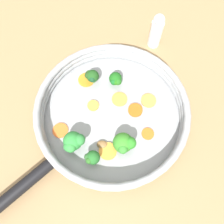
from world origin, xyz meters
TOP-DOWN VIEW (x-y plane):
  - ground_plane at (0.00, 0.00)m, footprint 4.00×4.00m
  - skillet at (0.00, 0.00)m, footprint 0.35×0.35m
  - skillet_rim_wall at (0.00, 0.00)m, footprint 0.37×0.37m
  - skillet_handle at (0.02, -0.26)m, footprint 0.04×0.18m
  - skillet_rivet_left at (-0.03, -0.17)m, footprint 0.01×0.01m
  - skillet_rivet_right at (0.05, -0.16)m, footprint 0.01×0.01m
  - carrot_slice_0 at (0.07, -0.07)m, footprint 0.05×0.05m
  - carrot_slice_1 at (-0.02, 0.04)m, footprint 0.06×0.06m
  - carrot_slice_2 at (-0.12, 0.01)m, footprint 0.06×0.06m
  - carrot_slice_3 at (0.03, 0.05)m, footprint 0.04×0.04m
  - carrot_slice_4 at (-0.05, -0.02)m, footprint 0.04×0.04m
  - carrot_slice_5 at (-0.04, -0.13)m, footprint 0.04×0.04m
  - carrot_slice_6 at (0.03, 0.10)m, footprint 0.04×0.04m
  - carrot_slice_7 at (0.09, 0.04)m, footprint 0.04×0.04m
  - broccoli_floret_0 at (0.06, -0.11)m, footprint 0.03×0.03m
  - broccoli_floret_1 at (0.01, -0.12)m, footprint 0.05×0.05m
  - broccoli_floret_2 at (-0.06, 0.06)m, footprint 0.04×0.04m
  - broccoli_floret_3 at (0.08, -0.03)m, footprint 0.05×0.05m
  - broccoli_floret_4 at (-0.11, 0.02)m, footprint 0.04×0.03m
  - mushroom_piece_0 at (0.05, -0.07)m, footprint 0.03×0.03m
  - salt_shaker at (-0.11, 0.24)m, footprint 0.03×0.03m

SIDE VIEW (x-z plane):
  - ground_plane at x=0.00m, z-range 0.00..0.00m
  - skillet at x=0.00m, z-range 0.00..0.02m
  - carrot_slice_1 at x=-0.02m, z-range 0.02..0.02m
  - carrot_slice_7 at x=0.09m, z-range 0.02..0.02m
  - carrot_slice_5 at x=-0.04m, z-range 0.02..0.02m
  - carrot_slice_2 at x=-0.12m, z-range 0.02..0.02m
  - carrot_slice_6 at x=0.03m, z-range 0.02..0.02m
  - carrot_slice_4 at x=-0.05m, z-range 0.02..0.02m
  - carrot_slice_0 at x=0.07m, z-range 0.02..0.02m
  - carrot_slice_3 at x=0.03m, z-range 0.02..0.02m
  - skillet_rivet_left at x=-0.03m, z-range 0.02..0.03m
  - skillet_rivet_right at x=0.05m, z-range 0.02..0.03m
  - mushroom_piece_0 at x=0.05m, z-range 0.02..0.03m
  - skillet_handle at x=0.02m, z-range 0.02..0.05m
  - broccoli_floret_2 at x=-0.06m, z-range 0.02..0.06m
  - skillet_rim_wall at x=0.00m, z-range 0.02..0.07m
  - broccoli_floret_0 at x=0.06m, z-range 0.02..0.06m
  - broccoli_floret_4 at x=-0.11m, z-range 0.02..0.07m
  - broccoli_floret_3 at x=0.08m, z-range 0.02..0.07m
  - broccoli_floret_1 at x=0.01m, z-range 0.02..0.08m
  - salt_shaker at x=-0.11m, z-range 0.00..0.11m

